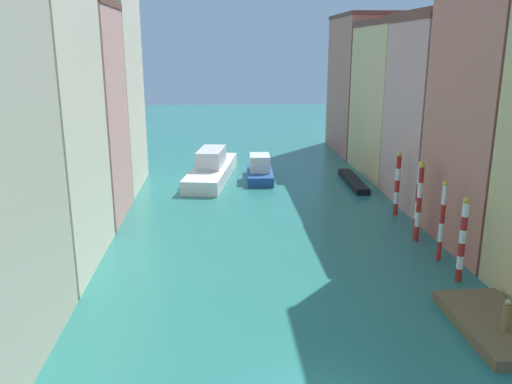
{
  "coord_description": "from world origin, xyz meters",
  "views": [
    {
      "loc": [
        -3.41,
        -15.21,
        12.19
      ],
      "look_at": [
        -0.71,
        23.49,
        1.5
      ],
      "focal_mm": 36.96,
      "sensor_mm": 36.0,
      "label": 1
    }
  ],
  "objects_px": {
    "waterfront_dock": "(495,325)",
    "mooring_pole_2": "(419,202)",
    "person_on_dock": "(506,316)",
    "gondola_black": "(353,181)",
    "mooring_pole_1": "(442,220)",
    "vaporetto_white": "(212,168)",
    "motorboat_0": "(260,170)",
    "mooring_pole_4": "(397,183)",
    "mooring_pole_3": "(418,198)",
    "mooring_pole_0": "(462,239)"
  },
  "relations": [
    {
      "from": "mooring_pole_3",
      "to": "vaporetto_white",
      "type": "bearing_deg",
      "value": 129.2
    },
    {
      "from": "person_on_dock",
      "to": "vaporetto_white",
      "type": "relative_size",
      "value": 0.11
    },
    {
      "from": "person_on_dock",
      "to": "mooring_pole_0",
      "type": "bearing_deg",
      "value": 83.4
    },
    {
      "from": "person_on_dock",
      "to": "mooring_pole_4",
      "type": "bearing_deg",
      "value": 86.53
    },
    {
      "from": "waterfront_dock",
      "to": "gondola_black",
      "type": "bearing_deg",
      "value": 89.69
    },
    {
      "from": "mooring_pole_0",
      "to": "mooring_pole_2",
      "type": "xyz_separation_m",
      "value": [
        -0.03,
        6.2,
        0.23
      ]
    },
    {
      "from": "mooring_pole_2",
      "to": "waterfront_dock",
      "type": "bearing_deg",
      "value": -93.08
    },
    {
      "from": "waterfront_dock",
      "to": "mooring_pole_3",
      "type": "bearing_deg",
      "value": 85.76
    },
    {
      "from": "person_on_dock",
      "to": "mooring_pole_2",
      "type": "height_order",
      "value": "mooring_pole_2"
    },
    {
      "from": "mooring_pole_1",
      "to": "mooring_pole_4",
      "type": "xyz_separation_m",
      "value": [
        0.24,
        8.65,
        0.01
      ]
    },
    {
      "from": "waterfront_dock",
      "to": "gondola_black",
      "type": "relative_size",
      "value": 0.77
    },
    {
      "from": "vaporetto_white",
      "to": "motorboat_0",
      "type": "bearing_deg",
      "value": -9.11
    },
    {
      "from": "mooring_pole_0",
      "to": "mooring_pole_4",
      "type": "bearing_deg",
      "value": 88.14
    },
    {
      "from": "mooring_pole_4",
      "to": "gondola_black",
      "type": "bearing_deg",
      "value": 95.35
    },
    {
      "from": "mooring_pole_2",
      "to": "mooring_pole_3",
      "type": "height_order",
      "value": "mooring_pole_2"
    },
    {
      "from": "person_on_dock",
      "to": "mooring_pole_1",
      "type": "distance_m",
      "value": 9.07
    },
    {
      "from": "mooring_pole_4",
      "to": "vaporetto_white",
      "type": "bearing_deg",
      "value": 138.22
    },
    {
      "from": "person_on_dock",
      "to": "vaporetto_white",
      "type": "xyz_separation_m",
      "value": [
        -12.84,
        30.01,
        -0.19
      ]
    },
    {
      "from": "mooring_pole_0",
      "to": "mooring_pole_3",
      "type": "xyz_separation_m",
      "value": [
        0.27,
        7.13,
        0.2
      ]
    },
    {
      "from": "mooring_pole_3",
      "to": "motorboat_0",
      "type": "relative_size",
      "value": 0.8
    },
    {
      "from": "person_on_dock",
      "to": "mooring_pole_1",
      "type": "bearing_deg",
      "value": 84.72
    },
    {
      "from": "mooring_pole_4",
      "to": "vaporetto_white",
      "type": "relative_size",
      "value": 0.36
    },
    {
      "from": "mooring_pole_4",
      "to": "motorboat_0",
      "type": "xyz_separation_m",
      "value": [
        -9.34,
        11.7,
        -1.59
      ]
    },
    {
      "from": "person_on_dock",
      "to": "mooring_pole_1",
      "type": "height_order",
      "value": "mooring_pole_1"
    },
    {
      "from": "person_on_dock",
      "to": "mooring_pole_0",
      "type": "relative_size",
      "value": 0.31
    },
    {
      "from": "mooring_pole_1",
      "to": "mooring_pole_3",
      "type": "xyz_separation_m",
      "value": [
        0.13,
        4.16,
        0.16
      ]
    },
    {
      "from": "person_on_dock",
      "to": "motorboat_0",
      "type": "bearing_deg",
      "value": 105.77
    },
    {
      "from": "mooring_pole_4",
      "to": "vaporetto_white",
      "type": "distance_m",
      "value": 18.71
    },
    {
      "from": "vaporetto_white",
      "to": "gondola_black",
      "type": "distance_m",
      "value": 13.41
    },
    {
      "from": "waterfront_dock",
      "to": "mooring_pole_0",
      "type": "height_order",
      "value": "mooring_pole_0"
    },
    {
      "from": "mooring_pole_2",
      "to": "vaporetto_white",
      "type": "distance_m",
      "value": 22.45
    },
    {
      "from": "mooring_pole_1",
      "to": "motorboat_0",
      "type": "bearing_deg",
      "value": 114.09
    },
    {
      "from": "mooring_pole_0",
      "to": "motorboat_0",
      "type": "xyz_separation_m",
      "value": [
        -8.96,
        23.32,
        -1.54
      ]
    },
    {
      "from": "waterfront_dock",
      "to": "mooring_pole_1",
      "type": "height_order",
      "value": "mooring_pole_1"
    },
    {
      "from": "mooring_pole_0",
      "to": "waterfront_dock",
      "type": "bearing_deg",
      "value": -97.13
    },
    {
      "from": "waterfront_dock",
      "to": "mooring_pole_1",
      "type": "xyz_separation_m",
      "value": [
        0.78,
        8.09,
        2.21
      ]
    },
    {
      "from": "waterfront_dock",
      "to": "mooring_pole_0",
      "type": "bearing_deg",
      "value": 82.87
    },
    {
      "from": "person_on_dock",
      "to": "vaporetto_white",
      "type": "height_order",
      "value": "vaporetto_white"
    },
    {
      "from": "person_on_dock",
      "to": "gondola_black",
      "type": "distance_m",
      "value": 26.96
    },
    {
      "from": "waterfront_dock",
      "to": "mooring_pole_2",
      "type": "bearing_deg",
      "value": 86.92
    },
    {
      "from": "mooring_pole_2",
      "to": "vaporetto_white",
      "type": "xyz_separation_m",
      "value": [
        -13.5,
        17.86,
        -1.66
      ]
    },
    {
      "from": "mooring_pole_2",
      "to": "gondola_black",
      "type": "bearing_deg",
      "value": 91.81
    },
    {
      "from": "mooring_pole_2",
      "to": "mooring_pole_4",
      "type": "height_order",
      "value": "mooring_pole_2"
    },
    {
      "from": "mooring_pole_3",
      "to": "mooring_pole_2",
      "type": "bearing_deg",
      "value": -107.78
    },
    {
      "from": "vaporetto_white",
      "to": "mooring_pole_1",
      "type": "bearing_deg",
      "value": -57.04
    },
    {
      "from": "gondola_black",
      "to": "vaporetto_white",
      "type": "bearing_deg",
      "value": 166.75
    },
    {
      "from": "mooring_pole_2",
      "to": "vaporetto_white",
      "type": "height_order",
      "value": "mooring_pole_2"
    },
    {
      "from": "vaporetto_white",
      "to": "motorboat_0",
      "type": "xyz_separation_m",
      "value": [
        4.57,
        -0.73,
        -0.1
      ]
    },
    {
      "from": "mooring_pole_3",
      "to": "mooring_pole_1",
      "type": "bearing_deg",
      "value": -91.83
    },
    {
      "from": "mooring_pole_2",
      "to": "vaporetto_white",
      "type": "bearing_deg",
      "value": 127.09
    }
  ]
}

